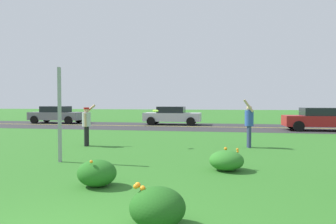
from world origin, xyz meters
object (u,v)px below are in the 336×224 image
person_catcher_blue_shirt (249,122)px  car_red_center_right (321,119)px  person_thrower_red_cap_gray_shirt (87,122)px  car_gray_leftmost (57,115)px  car_silver_center_left (172,115)px  frisbee_lime (155,111)px  sign_post_near_path (60,115)px

person_catcher_blue_shirt → car_red_center_right: 9.52m
person_thrower_red_cap_gray_shirt → car_gray_leftmost: size_ratio=0.38×
person_thrower_red_cap_gray_shirt → car_silver_center_left: (1.54, 12.08, -0.23)m
car_gray_leftmost → car_red_center_right: size_ratio=1.00×
car_gray_leftmost → car_red_center_right: 20.38m
frisbee_lime → car_gray_leftmost: size_ratio=0.05×
frisbee_lime → car_silver_center_left: bearing=96.4°
person_thrower_red_cap_gray_shirt → car_silver_center_left: person_thrower_red_cap_gray_shirt is taller
frisbee_lime → person_thrower_red_cap_gray_shirt: bearing=-178.1°
person_thrower_red_cap_gray_shirt → car_gray_leftmost: 14.78m
car_silver_center_left → car_red_center_right: 10.58m
person_catcher_blue_shirt → car_red_center_right: person_catcher_blue_shirt is taller
person_catcher_blue_shirt → car_gray_leftmost: (-15.05, 11.31, -0.27)m
person_thrower_red_cap_gray_shirt → person_catcher_blue_shirt: size_ratio=0.89×
sign_post_near_path → frisbee_lime: sign_post_near_path is taller
car_gray_leftmost → sign_post_near_path: bearing=-59.0°
sign_post_near_path → car_gray_leftmost: size_ratio=0.63×
car_silver_center_left → person_catcher_blue_shirt: bearing=-66.2°
person_catcher_blue_shirt → car_gray_leftmost: person_catcher_blue_shirt is taller
person_thrower_red_cap_gray_shirt → car_red_center_right: person_thrower_red_cap_gray_shirt is taller
frisbee_lime → sign_post_near_path: bearing=-123.6°
sign_post_near_path → car_silver_center_left: sign_post_near_path is taller
person_catcher_blue_shirt → frisbee_lime: person_catcher_blue_shirt is taller
sign_post_near_path → car_silver_center_left: size_ratio=0.63×
person_catcher_blue_shirt → car_silver_center_left: (-4.99, 11.31, -0.27)m
person_catcher_blue_shirt → person_thrower_red_cap_gray_shirt: bearing=-173.2°
frisbee_lime → car_gray_leftmost: frisbee_lime is taller
sign_post_near_path → car_silver_center_left: (0.86, 15.30, -0.68)m
car_gray_leftmost → car_red_center_right: (20.12, -3.26, 0.00)m
car_red_center_right → car_gray_leftmost: bearing=170.8°
person_thrower_red_cap_gray_shirt → frisbee_lime: 2.92m
person_catcher_blue_shirt → car_silver_center_left: size_ratio=0.43×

